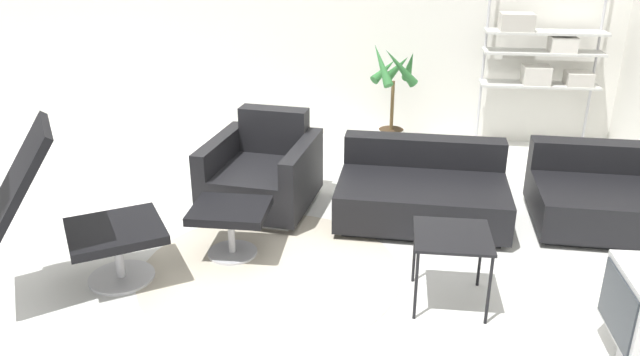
{
  "coord_description": "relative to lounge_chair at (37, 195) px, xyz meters",
  "views": [
    {
      "loc": [
        0.6,
        -3.96,
        2.26
      ],
      "look_at": [
        0.12,
        0.11,
        0.55
      ],
      "focal_mm": 35.0,
      "sensor_mm": 36.0,
      "label": 1
    }
  ],
  "objects": [
    {
      "name": "ground_plane",
      "position": [
        1.52,
        0.72,
        -0.7
      ],
      "size": [
        12.0,
        12.0,
        0.0
      ],
      "primitive_type": "plane",
      "color": "silver"
    },
    {
      "name": "wall_back",
      "position": [
        1.52,
        3.48,
        0.7
      ],
      "size": [
        12.0,
        0.09,
        2.8
      ],
      "color": "silver",
      "rests_on": "ground_plane"
    },
    {
      "name": "round_rug",
      "position": [
        1.34,
        0.43,
        -0.7
      ],
      "size": [
        1.81,
        1.81,
        0.01
      ],
      "color": "#BCB29E",
      "rests_on": "ground_plane"
    },
    {
      "name": "lounge_chair",
      "position": [
        0.0,
        0.0,
        0.0
      ],
      "size": [
        1.29,
        1.09,
        1.23
      ],
      "rotation": [
        0.0,
        0.0,
        -1.01
      ],
      "color": "#BCBCC1",
      "rests_on": "ground_plane"
    },
    {
      "name": "ottoman",
      "position": [
        1.02,
        0.64,
        -0.41
      ],
      "size": [
        0.54,
        0.46,
        0.38
      ],
      "color": "#BCBCC1",
      "rests_on": "ground_plane"
    },
    {
      "name": "armchair_red",
      "position": [
        1.08,
        1.49,
        -0.43
      ],
      "size": [
        0.94,
        1.01,
        0.76
      ],
      "rotation": [
        0.0,
        0.0,
        3.01
      ],
      "color": "silver",
      "rests_on": "ground_plane"
    },
    {
      "name": "couch_low",
      "position": [
        2.4,
        1.41,
        -0.49
      ],
      "size": [
        1.36,
        0.97,
        0.59
      ],
      "rotation": [
        0.0,
        0.0,
        3.1
      ],
      "color": "black",
      "rests_on": "ground_plane"
    },
    {
      "name": "couch_second",
      "position": [
        3.8,
        1.46,
        -0.49
      ],
      "size": [
        1.1,
        0.96,
        0.59
      ],
      "rotation": [
        0.0,
        0.0,
        3.1
      ],
      "color": "black",
      "rests_on": "ground_plane"
    },
    {
      "name": "side_table",
      "position": [
        2.53,
        0.21,
        -0.27
      ],
      "size": [
        0.47,
        0.47,
        0.48
      ],
      "color": "black",
      "rests_on": "ground_plane"
    },
    {
      "name": "potted_plant",
      "position": [
        2.13,
        2.99,
        -0.19
      ],
      "size": [
        0.52,
        0.51,
        1.13
      ],
      "color": "silver",
      "rests_on": "ground_plane"
    },
    {
      "name": "shelf_unit",
      "position": [
        3.6,
        3.21,
        0.31
      ],
      "size": [
        1.17,
        0.28,
        1.92
      ],
      "color": "#BCBCC1",
      "rests_on": "ground_plane"
    }
  ]
}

